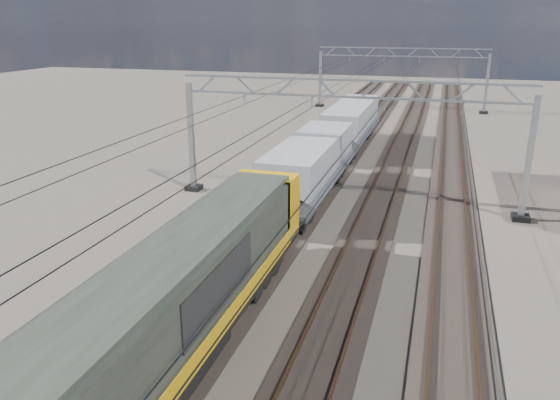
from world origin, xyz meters
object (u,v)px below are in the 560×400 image
(catenary_gantry_mid, at_px, (346,138))
(catenary_gantry_far, at_px, (400,76))
(locomotive, at_px, (163,314))
(hopper_wagon_lead, at_px, (311,164))
(hopper_wagon_mid, at_px, (351,122))

(catenary_gantry_mid, bearing_deg, catenary_gantry_far, 90.00)
(locomotive, distance_m, hopper_wagon_lead, 17.70)
(locomotive, xyz_separation_m, hopper_wagon_lead, (-0.00, 17.70, -0.09))
(hopper_wagon_mid, bearing_deg, locomotive, -90.00)
(hopper_wagon_lead, bearing_deg, catenary_gantry_mid, 1.64)
(catenary_gantry_far, height_order, locomotive, catenary_gantry_far)
(hopper_wagon_lead, bearing_deg, hopper_wagon_mid, 90.00)
(catenary_gantry_mid, distance_m, hopper_wagon_lead, 2.61)
(catenary_gantry_far, distance_m, locomotive, 53.81)
(catenary_gantry_mid, xyz_separation_m, hopper_wagon_mid, (-2.00, 14.14, -1.67))
(catenary_gantry_mid, xyz_separation_m, hopper_wagon_lead, (-2.00, -0.06, -1.67))
(hopper_wagon_lead, relative_size, hopper_wagon_mid, 1.00)
(catenary_gantry_mid, distance_m, catenary_gantry_far, 36.00)
(catenary_gantry_mid, bearing_deg, hopper_wagon_lead, -178.36)
(hopper_wagon_lead, bearing_deg, catenary_gantry_far, 86.82)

